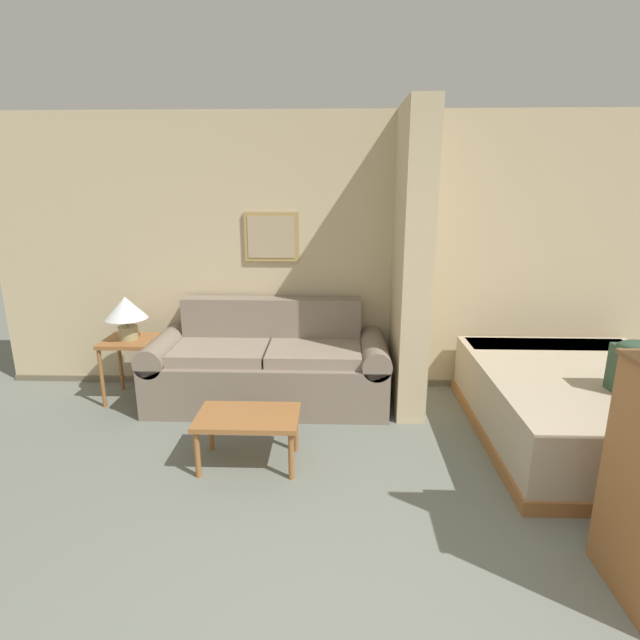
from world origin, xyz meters
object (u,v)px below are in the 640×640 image
at_px(coffee_table, 248,421).
at_px(bed, 584,405).
at_px(backpack, 634,366).
at_px(table_lamp, 126,310).
at_px(couch, 269,367).

xyz_separation_m(coffee_table, bed, (2.58, 0.47, -0.06)).
height_order(coffee_table, backpack, backpack).
bearing_deg(backpack, bed, 109.25).
bearing_deg(bed, table_lamp, 170.73).
xyz_separation_m(coffee_table, table_lamp, (-1.28, 1.10, 0.52)).
distance_m(couch, bed, 2.65).
height_order(couch, bed, couch).
bearing_deg(backpack, coffee_table, -177.39).
bearing_deg(couch, coffee_table, -90.33).
xyz_separation_m(table_lamp, backpack, (3.98, -0.97, -0.11)).
bearing_deg(table_lamp, coffee_table, -40.53).
relative_size(table_lamp, bed, 0.20).
xyz_separation_m(couch, backpack, (2.69, -0.95, 0.40)).
relative_size(coffee_table, backpack, 1.92).
height_order(table_lamp, bed, table_lamp).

